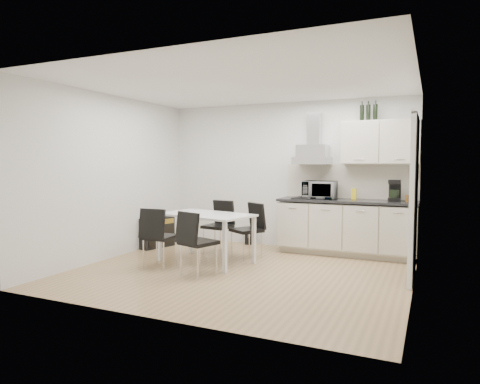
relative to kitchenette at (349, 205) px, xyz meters
The scene contains 15 objects.
ground 2.26m from the kitchenette, 124.47° to the right, with size 4.50×4.50×0.00m, color tan.
wall_back 1.31m from the kitchenette, 167.44° to the left, with size 4.50×0.10×2.60m, color silver.
wall_front 3.95m from the kitchenette, 107.68° to the right, with size 4.50×0.10×2.60m, color silver.
wall_left 3.88m from the kitchenette, 153.24° to the right, with size 0.10×4.00×2.60m, color silver.
wall_right 2.09m from the kitchenette, 58.59° to the right, with size 0.10×4.00×2.60m, color silver.
ceiling 2.75m from the kitchenette, 124.47° to the right, with size 4.50×4.50×0.00m, color white.
doorway 1.58m from the kitchenette, 49.29° to the right, with size 0.08×1.04×2.10m, color white.
kitchenette is the anchor object (origin of this frame).
dining_table 2.39m from the kitchenette, 143.05° to the right, with size 1.54×1.08×0.75m.
chair_far_left 2.22m from the kitchenette, 159.70° to the right, with size 0.44×0.50×0.88m, color black, non-canonical shape.
chair_far_right 1.76m from the kitchenette, 147.42° to the right, with size 0.44×0.50×0.88m, color black, non-canonical shape.
chair_near_left 3.11m from the kitchenette, 139.54° to the right, with size 0.44×0.50×0.88m, color black, non-canonical shape.
chair_near_right 2.72m from the kitchenette, 127.05° to the right, with size 0.44×0.50×0.88m, color black, non-canonical shape.
guitar_amp 3.42m from the kitchenette, 166.52° to the right, with size 0.44×0.70×0.54m.
floor_speaker 1.99m from the kitchenette, behind, with size 0.16×0.15×0.27m, color black.
Camera 1 is at (2.43, -5.39, 1.53)m, focal length 32.00 mm.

